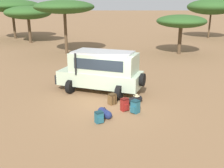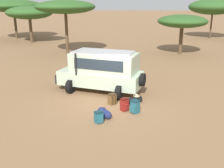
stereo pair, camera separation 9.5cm
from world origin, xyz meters
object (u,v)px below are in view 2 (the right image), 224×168
at_px(backpack_beside_front_wheel, 135,107).
at_px(duffel_bag_low_black_case, 135,100).
at_px(backpack_cluster_center, 124,105).
at_px(acacia_tree_right_mid, 182,21).
at_px(acacia_tree_far_right, 213,7).
at_px(safari_vehicle, 102,70).
at_px(acacia_tree_far_left, 13,6).
at_px(backpack_near_rear_wheel, 99,117).
at_px(acacia_tree_left_mid, 29,13).
at_px(acacia_tree_centre_back, 65,7).
at_px(backpack_outermost, 112,99).
at_px(duffel_bag_soft_canvas, 104,113).

xyz_separation_m(backpack_beside_front_wheel, duffel_bag_low_black_case, (0.09, 1.26, -0.12)).
relative_size(backpack_cluster_center, acacia_tree_right_mid, 0.12).
relative_size(backpack_cluster_center, acacia_tree_far_right, 0.09).
bearing_deg(duffel_bag_low_black_case, safari_vehicle, 133.80).
xyz_separation_m(backpack_beside_front_wheel, acacia_tree_far_left, (-15.79, 26.99, 4.32)).
height_order(acacia_tree_far_left, acacia_tree_right_mid, acacia_tree_far_left).
height_order(backpack_near_rear_wheel, acacia_tree_right_mid, acacia_tree_right_mid).
bearing_deg(acacia_tree_left_mid, duffel_bag_low_black_case, -60.30).
bearing_deg(backpack_beside_front_wheel, backpack_cluster_center, 152.53).
bearing_deg(acacia_tree_far_right, backpack_near_rear_wheel, -116.75).
xyz_separation_m(acacia_tree_centre_back, acacia_tree_far_right, (19.00, 12.49, -0.19)).
xyz_separation_m(safari_vehicle, backpack_near_rear_wheel, (0.09, -4.33, -1.04)).
bearing_deg(acacia_tree_far_left, acacia_tree_centre_back, -50.24).
distance_m(backpack_outermost, acacia_tree_left_mid, 24.74).
distance_m(backpack_beside_front_wheel, backpack_near_rear_wheel, 2.03).
distance_m(backpack_near_rear_wheel, acacia_tree_right_mid, 18.19).
height_order(safari_vehicle, backpack_near_rear_wheel, safari_vehicle).
relative_size(backpack_cluster_center, acacia_tree_left_mid, 0.11).
distance_m(backpack_near_rear_wheel, backpack_outermost, 2.30).
bearing_deg(duffel_bag_low_black_case, acacia_tree_left_mid, 119.70).
distance_m(safari_vehicle, acacia_tree_centre_back, 13.31).
xyz_separation_m(backpack_cluster_center, acacia_tree_right_mid, (6.13, 14.99, 2.99)).
height_order(backpack_beside_front_wheel, acacia_tree_centre_back, acacia_tree_centre_back).
bearing_deg(acacia_tree_far_left, duffel_bag_soft_canvas, -62.45).
distance_m(backpack_outermost, acacia_tree_centre_back, 15.69).
xyz_separation_m(safari_vehicle, duffel_bag_low_black_case, (1.86, -1.94, -1.10)).
xyz_separation_m(backpack_outermost, duffel_bag_low_black_case, (1.22, 0.15, -0.09)).
distance_m(acacia_tree_far_left, acacia_tree_far_right, 28.71).
xyz_separation_m(duffel_bag_low_black_case, acacia_tree_far_right, (12.82, 26.56, 4.29)).
height_order(safari_vehicle, acacia_tree_right_mid, acacia_tree_right_mid).
height_order(backpack_cluster_center, acacia_tree_right_mid, acacia_tree_right_mid).
height_order(backpack_cluster_center, acacia_tree_centre_back, acacia_tree_centre_back).
distance_m(backpack_beside_front_wheel, acacia_tree_centre_back, 17.07).
bearing_deg(backpack_cluster_center, backpack_beside_front_wheel, -27.47).
bearing_deg(backpack_beside_front_wheel, safari_vehicle, 119.00).
bearing_deg(acacia_tree_centre_back, backpack_beside_front_wheel, -68.33).
distance_m(duffel_bag_low_black_case, acacia_tree_left_mid, 25.20).
relative_size(backpack_outermost, acacia_tree_far_left, 0.07).
height_order(backpack_near_rear_wheel, acacia_tree_far_right, acacia_tree_far_right).
relative_size(safari_vehicle, duffel_bag_soft_canvas, 6.31).
bearing_deg(acacia_tree_right_mid, backpack_outermost, -115.57).
bearing_deg(duffel_bag_soft_canvas, safari_vehicle, 94.90).
bearing_deg(backpack_near_rear_wheel, duffel_bag_soft_canvas, 70.39).
distance_m(acacia_tree_right_mid, acacia_tree_far_right, 14.57).
height_order(backpack_beside_front_wheel, acacia_tree_far_left, acacia_tree_far_left).
xyz_separation_m(backpack_beside_front_wheel, acacia_tree_left_mid, (-12.27, 22.92, 3.53)).
xyz_separation_m(duffel_bag_low_black_case, acacia_tree_far_left, (-15.88, 25.73, 4.44)).
height_order(backpack_near_rear_wheel, acacia_tree_left_mid, acacia_tree_left_mid).
bearing_deg(acacia_tree_far_left, backpack_near_rear_wheel, -63.35).
distance_m(backpack_cluster_center, acacia_tree_far_right, 30.93).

